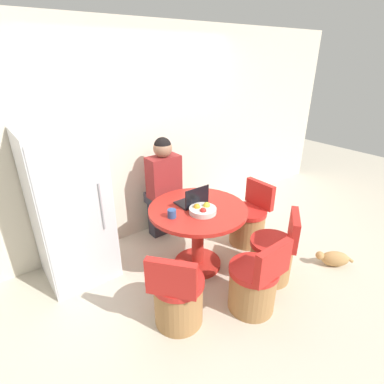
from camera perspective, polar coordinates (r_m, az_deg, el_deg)
name	(u,v)px	position (r m, az deg, el deg)	size (l,w,h in m)	color
ground_plane	(215,279)	(3.42, 4.31, -16.13)	(12.00, 12.00, 0.00)	beige
wall_back	(145,137)	(3.83, -8.98, 10.39)	(7.00, 0.06, 2.60)	beige
refrigerator	(70,207)	(3.28, -22.22, -2.73)	(0.69, 0.68, 1.64)	silver
dining_table	(198,226)	(3.29, 1.06, -6.46)	(1.06, 1.06, 0.75)	#B2261E
chair_right_side	(248,223)	(3.91, 10.67, -5.76)	(0.46, 0.46, 0.79)	#9E7042
chair_near_right_corner	(273,256)	(3.37, 15.09, -11.72)	(0.53, 0.54, 0.79)	#9E7042
chair_near_camera	(254,285)	(2.98, 11.73, -16.94)	(0.46, 0.46, 0.79)	#9E7042
chair_near_left_corner	(178,298)	(2.81, -2.71, -19.48)	(0.54, 0.53, 0.79)	#9E7042
person_seated	(162,184)	(3.75, -5.65, 1.52)	(0.40, 0.37, 1.36)	#2D2D38
laptop	(193,201)	(3.23, 0.15, -1.63)	(0.31, 0.23, 0.22)	#232328
fruit_bowl	(203,210)	(3.07, 2.05, -3.43)	(0.28, 0.28, 0.10)	beige
coffee_cup	(172,213)	(2.99, -3.86, -4.11)	(0.09, 0.09, 0.09)	#2D4C84
cat	(334,258)	(3.88, 25.40, -11.37)	(0.34, 0.33, 0.19)	tan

